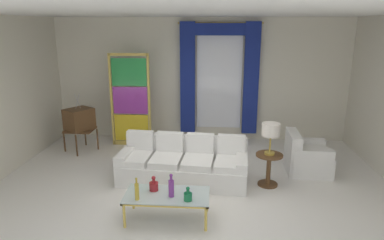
% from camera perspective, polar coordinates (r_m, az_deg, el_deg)
% --- Properties ---
extents(ground_plane, '(16.00, 16.00, 0.00)m').
position_cam_1_polar(ground_plane, '(6.10, -0.09, -11.84)').
color(ground_plane, white).
extents(wall_rear, '(8.00, 0.12, 3.00)m').
position_cam_1_polar(wall_rear, '(8.58, 1.44, 6.74)').
color(wall_rear, silver).
rests_on(wall_rear, ground).
extents(wall_left, '(0.12, 7.00, 3.00)m').
position_cam_1_polar(wall_left, '(7.37, -29.42, 3.30)').
color(wall_left, silver).
rests_on(wall_left, ground).
extents(ceiling_slab, '(8.00, 7.60, 0.04)m').
position_cam_1_polar(ceiling_slab, '(6.23, 0.48, 17.49)').
color(ceiling_slab, white).
extents(curtained_window, '(2.00, 0.17, 2.70)m').
position_cam_1_polar(curtained_window, '(8.37, 4.58, 8.14)').
color(curtained_window, white).
rests_on(curtained_window, ground).
extents(couch_white_long, '(2.40, 1.09, 0.86)m').
position_cam_1_polar(couch_white_long, '(6.43, -1.40, -7.37)').
color(couch_white_long, white).
rests_on(couch_white_long, ground).
extents(coffee_table, '(1.24, 0.61, 0.41)m').
position_cam_1_polar(coffee_table, '(5.17, -4.17, -12.60)').
color(coffee_table, silver).
rests_on(coffee_table, ground).
extents(bottle_blue_decanter, '(0.08, 0.08, 0.36)m').
position_cam_1_polar(bottle_blue_decanter, '(5.02, -3.48, -11.14)').
color(bottle_blue_decanter, '#753384').
rests_on(bottle_blue_decanter, coffee_table).
extents(bottle_crystal_tall, '(0.06, 0.06, 0.34)m').
position_cam_1_polar(bottle_crystal_tall, '(4.99, -9.18, -11.57)').
color(bottle_crystal_tall, gold).
rests_on(bottle_crystal_tall, coffee_table).
extents(bottle_amber_squat, '(0.14, 0.14, 0.23)m').
position_cam_1_polar(bottle_amber_squat, '(5.24, -6.39, -10.80)').
color(bottle_amber_squat, maroon).
rests_on(bottle_amber_squat, coffee_table).
extents(bottle_ruby_flask, '(0.12, 0.12, 0.21)m').
position_cam_1_polar(bottle_ruby_flask, '(4.94, -0.68, -12.53)').
color(bottle_ruby_flask, '#196B3D').
rests_on(bottle_ruby_flask, coffee_table).
extents(vintage_tv, '(0.75, 0.77, 1.35)m').
position_cam_1_polar(vintage_tv, '(8.17, -18.30, -0.03)').
color(vintage_tv, brown).
rests_on(vintage_tv, ground).
extents(armchair_white, '(0.85, 0.85, 0.80)m').
position_cam_1_polar(armchair_white, '(7.12, 18.34, -6.01)').
color(armchair_white, white).
rests_on(armchair_white, ground).
extents(stained_glass_divider, '(0.95, 0.05, 2.20)m').
position_cam_1_polar(stained_glass_divider, '(8.19, -10.24, 2.93)').
color(stained_glass_divider, gold).
rests_on(stained_glass_divider, ground).
extents(peacock_figurine, '(0.44, 0.60, 0.50)m').
position_cam_1_polar(peacock_figurine, '(7.90, -7.65, -3.75)').
color(peacock_figurine, beige).
rests_on(peacock_figurine, ground).
extents(round_side_table, '(0.48, 0.48, 0.59)m').
position_cam_1_polar(round_side_table, '(6.34, 12.66, -7.61)').
color(round_side_table, brown).
rests_on(round_side_table, ground).
extents(table_lamp_brass, '(0.32, 0.32, 0.57)m').
position_cam_1_polar(table_lamp_brass, '(6.11, 13.03, -1.80)').
color(table_lamp_brass, '#B29338').
rests_on(table_lamp_brass, round_side_table).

